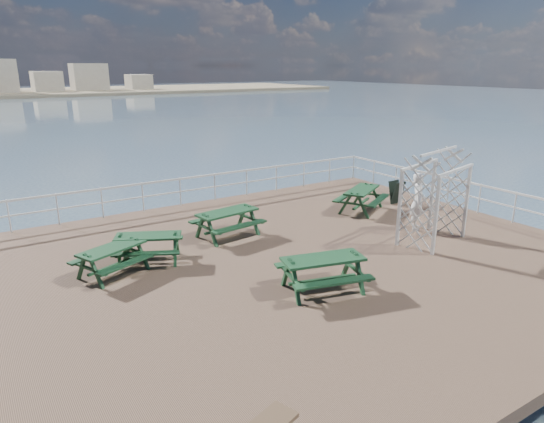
{
  "coord_description": "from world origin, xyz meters",
  "views": [
    {
      "loc": [
        -6.74,
        -10.34,
        5.21
      ],
      "look_at": [
        0.58,
        1.16,
        1.1
      ],
      "focal_mm": 32.0,
      "sensor_mm": 36.0,
      "label": 1
    }
  ],
  "objects_px": {
    "picnic_table_c": "(362,195)",
    "picnic_table_d": "(148,242)",
    "picnic_table_a": "(112,255)",
    "picnic_table_b": "(227,218)",
    "person": "(418,201)",
    "trellis_arbor": "(434,202)",
    "picnic_table_e": "(323,267)"
  },
  "relations": [
    {
      "from": "picnic_table_a",
      "to": "picnic_table_e",
      "type": "bearing_deg",
      "value": -65.46
    },
    {
      "from": "picnic_table_c",
      "to": "trellis_arbor",
      "type": "bearing_deg",
      "value": -125.67
    },
    {
      "from": "picnic_table_a",
      "to": "picnic_table_c",
      "type": "height_order",
      "value": "picnic_table_c"
    },
    {
      "from": "picnic_table_b",
      "to": "picnic_table_c",
      "type": "relative_size",
      "value": 0.87
    },
    {
      "from": "picnic_table_a",
      "to": "picnic_table_e",
      "type": "height_order",
      "value": "picnic_table_e"
    },
    {
      "from": "picnic_table_d",
      "to": "trellis_arbor",
      "type": "bearing_deg",
      "value": 4.97
    },
    {
      "from": "picnic_table_c",
      "to": "person",
      "type": "xyz_separation_m",
      "value": [
        0.11,
        -2.56,
        0.34
      ]
    },
    {
      "from": "picnic_table_b",
      "to": "person",
      "type": "xyz_separation_m",
      "value": [
        5.63,
        -2.71,
        0.34
      ]
    },
    {
      "from": "picnic_table_c",
      "to": "picnic_table_d",
      "type": "distance_m",
      "value": 8.32
    },
    {
      "from": "picnic_table_d",
      "to": "picnic_table_e",
      "type": "relative_size",
      "value": 0.97
    },
    {
      "from": "trellis_arbor",
      "to": "person",
      "type": "distance_m",
      "value": 1.22
    },
    {
      "from": "trellis_arbor",
      "to": "picnic_table_a",
      "type": "bearing_deg",
      "value": 149.13
    },
    {
      "from": "picnic_table_c",
      "to": "picnic_table_e",
      "type": "relative_size",
      "value": 1.08
    },
    {
      "from": "picnic_table_e",
      "to": "picnic_table_a",
      "type": "bearing_deg",
      "value": 151.87
    },
    {
      "from": "picnic_table_b",
      "to": "person",
      "type": "distance_m",
      "value": 6.26
    },
    {
      "from": "picnic_table_e",
      "to": "picnic_table_d",
      "type": "bearing_deg",
      "value": 140.2
    },
    {
      "from": "picnic_table_c",
      "to": "picnic_table_d",
      "type": "relative_size",
      "value": 1.11
    },
    {
      "from": "picnic_table_a",
      "to": "trellis_arbor",
      "type": "xyz_separation_m",
      "value": [
        8.97,
        -2.75,
        0.72
      ]
    },
    {
      "from": "picnic_table_c",
      "to": "picnic_table_d",
      "type": "height_order",
      "value": "picnic_table_c"
    },
    {
      "from": "picnic_table_b",
      "to": "picnic_table_e",
      "type": "distance_m",
      "value": 4.68
    },
    {
      "from": "picnic_table_e",
      "to": "person",
      "type": "relative_size",
      "value": 1.21
    },
    {
      "from": "picnic_table_e",
      "to": "trellis_arbor",
      "type": "bearing_deg",
      "value": 24.68
    },
    {
      "from": "trellis_arbor",
      "to": "picnic_table_e",
      "type": "bearing_deg",
      "value": 176.54
    },
    {
      "from": "picnic_table_c",
      "to": "trellis_arbor",
      "type": "distance_m",
      "value": 3.7
    },
    {
      "from": "picnic_table_b",
      "to": "picnic_table_c",
      "type": "height_order",
      "value": "same"
    },
    {
      "from": "picnic_table_a",
      "to": "person",
      "type": "xyz_separation_m",
      "value": [
        9.49,
        -1.69,
        0.4
      ]
    },
    {
      "from": "picnic_table_c",
      "to": "picnic_table_d",
      "type": "xyz_separation_m",
      "value": [
        -8.3,
        -0.49,
        -0.06
      ]
    },
    {
      "from": "picnic_table_e",
      "to": "picnic_table_c",
      "type": "bearing_deg",
      "value": 54.33
    },
    {
      "from": "picnic_table_c",
      "to": "picnic_table_e",
      "type": "xyz_separation_m",
      "value": [
        -5.39,
        -4.52,
        0.0
      ]
    },
    {
      "from": "trellis_arbor",
      "to": "person",
      "type": "bearing_deg",
      "value": 49.85
    },
    {
      "from": "picnic_table_d",
      "to": "person",
      "type": "distance_m",
      "value": 8.67
    },
    {
      "from": "picnic_table_c",
      "to": "picnic_table_e",
      "type": "distance_m",
      "value": 7.03
    }
  ]
}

